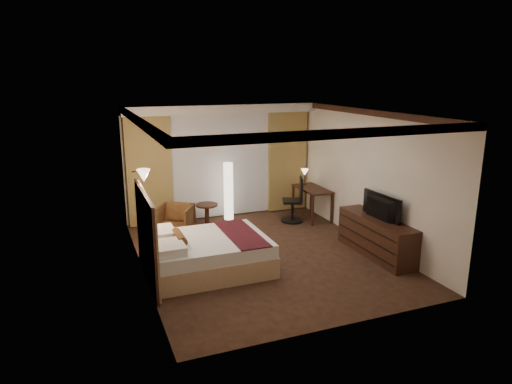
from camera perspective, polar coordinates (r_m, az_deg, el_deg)
name	(u,v)px	position (r m, az deg, el deg)	size (l,w,h in m)	color
floor	(264,255)	(8.81, 0.96, -7.87)	(4.50, 5.50, 0.01)	black
ceiling	(264,112)	(8.18, 1.04, 9.91)	(4.50, 5.50, 0.01)	white
back_wall	(220,161)	(10.93, -4.50, 3.87)	(4.50, 0.02, 2.70)	beige
left_wall	(139,198)	(7.85, -14.39, -0.75)	(0.02, 5.50, 2.70)	beige
right_wall	(367,177)	(9.46, 13.71, 1.85)	(0.02, 5.50, 2.70)	beige
crown_molding	(264,116)	(8.19, 1.03, 9.49)	(4.50, 5.50, 0.12)	black
soffit	(222,109)	(10.54, -4.23, 10.34)	(4.50, 0.50, 0.20)	white
curtain_sheer	(221,166)	(10.88, -4.37, 3.28)	(2.48, 0.04, 2.45)	silver
curtain_left_drape	(149,172)	(10.46, -13.21, 2.49)	(1.00, 0.14, 2.45)	#AC8C4E
curtain_right_drape	(287,161)	(11.43, 3.91, 3.83)	(1.00, 0.14, 2.45)	#AC8C4E
wall_sconce	(144,175)	(8.31, -13.87, 2.03)	(0.24, 0.24, 0.24)	white
bed	(208,254)	(8.11, -5.99, -7.69)	(2.05, 1.60, 0.60)	white
headboard	(147,237)	(7.77, -13.48, -5.50)	(0.12, 1.90, 1.50)	tan
armchair	(175,219)	(9.92, -10.06, -3.31)	(0.70, 0.66, 0.72)	#492C16
side_table	(207,216)	(10.34, -6.14, -2.96)	(0.49, 0.49, 0.54)	black
floor_lamp	(229,192)	(10.64, -3.46, 0.01)	(0.30, 0.30, 1.40)	white
desk	(312,203)	(10.96, 6.99, -1.40)	(0.55, 1.11, 0.75)	black
desk_lamp	(305,177)	(11.18, 6.09, 1.82)	(0.18, 0.18, 0.34)	#FFD899
office_chair	(292,199)	(10.64, 4.56, -0.93)	(0.52, 0.52, 1.07)	black
dresser	(376,237)	(8.99, 14.80, -5.41)	(0.50, 1.88, 0.73)	black
television	(377,203)	(8.78, 14.91, -1.35)	(1.04, 0.60, 0.14)	black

